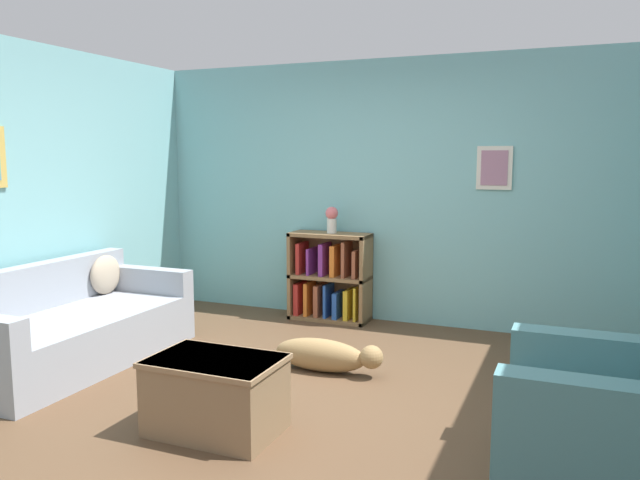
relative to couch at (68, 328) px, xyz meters
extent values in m
plane|color=brown|center=(2.01, 0.05, -0.29)|extent=(14.00, 14.00, 0.00)
cube|color=#7AB7BC|center=(2.01, 2.30, 1.01)|extent=(5.60, 0.10, 2.60)
cube|color=silver|center=(3.01, 2.23, 1.26)|extent=(0.32, 0.02, 0.40)
cube|color=#A37089|center=(3.01, 2.22, 1.26)|extent=(0.24, 0.01, 0.32)
cube|color=#7AB7BC|center=(-0.54, 0.05, 1.01)|extent=(0.10, 5.00, 2.60)
cube|color=#9399A3|center=(0.06, 0.00, -0.08)|extent=(0.94, 2.00, 0.41)
cube|color=#9399A3|center=(-0.33, 0.00, 0.31)|extent=(0.16, 2.00, 0.38)
cube|color=#9399A3|center=(0.06, 0.92, 0.23)|extent=(0.94, 0.16, 0.23)
ellipsoid|color=tan|center=(-0.21, 0.70, 0.30)|extent=(0.14, 0.36, 0.36)
cube|color=olive|center=(1.06, 2.06, 0.16)|extent=(0.04, 0.33, 0.89)
cube|color=olive|center=(1.84, 2.06, 0.16)|extent=(0.04, 0.33, 0.89)
cube|color=olive|center=(1.45, 2.22, 0.16)|extent=(0.81, 0.02, 0.89)
cube|color=olive|center=(1.45, 2.06, -0.27)|extent=(0.81, 0.33, 0.04)
cube|color=olive|center=(1.45, 2.06, 0.16)|extent=(0.81, 0.33, 0.04)
cube|color=olive|center=(1.45, 2.06, 0.59)|extent=(0.81, 0.33, 0.04)
cube|color=#B22823|center=(1.13, 2.05, -0.10)|extent=(0.05, 0.25, 0.34)
cube|color=#B22823|center=(1.15, 2.05, 0.34)|extent=(0.04, 0.25, 0.32)
cube|color=orange|center=(1.23, 2.05, -0.09)|extent=(0.04, 0.25, 0.36)
cube|color=#7A2D84|center=(1.26, 2.05, 0.31)|extent=(0.03, 0.25, 0.27)
cube|color=brown|center=(1.35, 2.05, -0.10)|extent=(0.05, 0.25, 0.34)
cube|color=#7A2D84|center=(1.40, 2.05, 0.34)|extent=(0.05, 0.25, 0.32)
cube|color=#234C9E|center=(1.44, 2.05, -0.09)|extent=(0.03, 0.25, 0.35)
cube|color=orange|center=(1.52, 2.05, 0.33)|extent=(0.05, 0.25, 0.31)
cube|color=#234C9E|center=(1.55, 2.05, -0.13)|extent=(0.05, 0.25, 0.28)
cube|color=brown|center=(1.64, 2.05, 0.36)|extent=(0.03, 0.25, 0.36)
cube|color=gold|center=(1.66, 2.05, -0.11)|extent=(0.05, 0.25, 0.32)
cube|color=brown|center=(1.75, 2.05, 0.31)|extent=(0.04, 0.25, 0.27)
cube|color=gold|center=(1.76, 2.05, -0.09)|extent=(0.03, 0.25, 0.35)
cube|color=slate|center=(3.88, -0.42, -0.06)|extent=(0.92, 0.98, 0.45)
cube|color=slate|center=(3.88, -0.82, 0.28)|extent=(0.92, 0.18, 0.22)
cube|color=slate|center=(3.88, -0.02, 0.28)|extent=(0.92, 0.18, 0.22)
cube|color=#846647|center=(1.78, -0.64, -0.06)|extent=(0.76, 0.51, 0.46)
cube|color=#8F6E4D|center=(1.78, -0.64, 0.16)|extent=(0.78, 0.54, 0.03)
ellipsoid|color=#9E7A4C|center=(1.95, 0.60, -0.16)|extent=(0.75, 0.23, 0.25)
sphere|color=#9E7A4C|center=(2.37, 0.60, -0.12)|extent=(0.18, 0.18, 0.18)
ellipsoid|color=#9E7A4C|center=(1.53, 0.64, -0.22)|extent=(0.20, 0.05, 0.05)
cylinder|color=silver|center=(1.47, 2.06, 0.68)|extent=(0.10, 0.10, 0.15)
sphere|color=#E06B70|center=(1.47, 2.06, 0.81)|extent=(0.13, 0.13, 0.13)
camera|label=1|loc=(3.74, -3.72, 1.37)|focal=35.00mm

